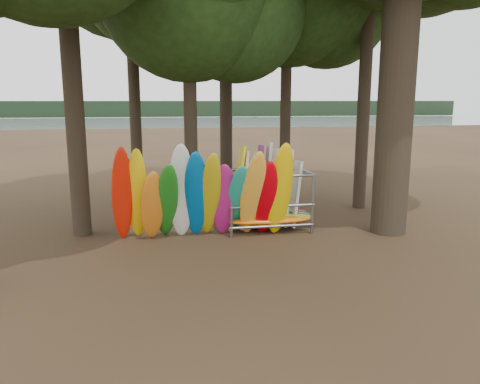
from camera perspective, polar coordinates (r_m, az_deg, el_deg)
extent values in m
plane|color=#47331E|center=(13.46, 1.53, -7.07)|extent=(120.00, 120.00, 0.00)
plane|color=gray|center=(72.68, -8.19, 7.72)|extent=(160.00, 160.00, 0.00)
cube|color=black|center=(122.56, -9.10, 9.98)|extent=(160.00, 4.00, 4.00)
cylinder|color=black|center=(15.41, -20.21, 19.07)|extent=(0.58, 0.58, 13.01)
cylinder|color=black|center=(18.65, -12.97, 16.30)|extent=(0.44, 0.44, 11.94)
cylinder|color=black|center=(20.80, -1.76, 16.09)|extent=(0.55, 0.55, 12.00)
cylinder|color=black|center=(19.52, 5.65, 13.89)|extent=(0.43, 0.43, 10.31)
cylinder|color=black|center=(15.95, -6.12, 12.10)|extent=(0.45, 0.45, 8.98)
cylinder|color=black|center=(19.04, 15.31, 19.12)|extent=(0.49, 0.49, 13.94)
cylinder|color=black|center=(15.59, 19.06, 19.59)|extent=(1.11, 1.11, 13.30)
ellipsoid|color=red|center=(14.13, -14.15, -0.35)|extent=(0.77, 1.38, 3.05)
ellipsoid|color=yellow|center=(14.21, -12.39, -0.31)|extent=(0.71, 1.49, 2.99)
ellipsoid|color=orange|center=(14.04, -10.62, -1.71)|extent=(0.84, 1.49, 2.39)
ellipsoid|color=#1B761A|center=(14.03, -8.89, -1.19)|extent=(0.82, 1.98, 2.66)
ellipsoid|color=silver|center=(14.05, -7.17, -0.02)|extent=(0.78, 1.32, 3.09)
ellipsoid|color=#02589C|center=(14.07, -5.41, -0.41)|extent=(0.79, 1.62, 2.93)
ellipsoid|color=#BBA511|center=(14.11, -3.67, -0.43)|extent=(0.70, 1.78, 2.90)
ellipsoid|color=#A11969|center=(14.34, -2.02, -1.01)|extent=(0.81, 1.19, 2.47)
ellipsoid|color=teal|center=(14.41, -0.33, -0.99)|extent=(0.71, 1.84, 2.51)
ellipsoid|color=gold|center=(14.19, 1.56, -0.30)|extent=(0.86, 1.76, 2.92)
ellipsoid|color=#C3000B|center=(14.36, 3.19, -0.81)|extent=(0.72, 1.37, 2.59)
ellipsoid|color=#D7AF04|center=(14.39, 4.89, 0.24)|extent=(0.91, 1.25, 3.07)
ellipsoid|color=orange|center=(15.01, 3.71, -3.48)|extent=(2.71, 0.55, 0.24)
ellipsoid|color=#A89F16|center=(15.28, 3.46, -3.22)|extent=(3.02, 0.55, 0.24)
ellipsoid|color=#1B7C1F|center=(15.57, 3.19, -2.94)|extent=(3.11, 0.55, 0.24)
ellipsoid|color=red|center=(15.93, 2.87, -2.61)|extent=(3.05, 0.55, 0.24)
cube|color=#E1BB0B|center=(15.20, -0.47, 0.47)|extent=(0.64, 0.82, 2.78)
cube|color=silver|center=(15.34, 0.41, 0.17)|extent=(0.33, 0.78, 2.60)
cube|color=white|center=(15.25, 1.42, 0.16)|extent=(0.61, 0.82, 2.61)
cube|color=#89167E|center=(15.50, 2.16, 0.63)|extent=(0.38, 0.78, 2.78)
cube|color=silver|center=(15.40, 3.19, 0.75)|extent=(0.41, 0.78, 2.89)
cube|color=white|center=(15.57, 4.00, 0.47)|extent=(0.52, 0.81, 2.67)
cube|color=#17681B|center=(15.50, 5.03, 0.04)|extent=(0.43, 0.78, 2.49)
cube|color=white|center=(15.73, 5.74, 0.45)|extent=(0.34, 0.78, 2.64)
cube|color=white|center=(15.72, 6.73, -0.29)|extent=(0.39, 0.77, 2.25)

